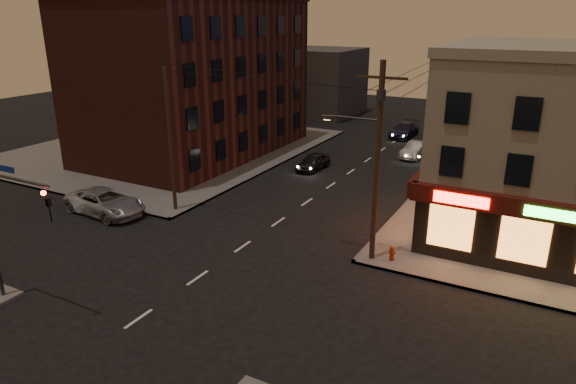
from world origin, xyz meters
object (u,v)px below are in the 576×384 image
Objects in this scene: fire_hydrant at (392,253)px; sedan_far at (404,130)px; sedan_mid at (416,150)px; suv_cross at (105,202)px; sedan_near at (313,162)px.

sedan_far is at bearing 105.06° from fire_hydrant.
sedan_far reaches higher than sedan_mid.
sedan_near is (7.40, 15.17, -0.13)m from suv_cross.
fire_hydrant is at bearing -78.66° from suv_cross.
sedan_far reaches higher than sedan_near.
suv_cross is 31.94m from sedan_far.
sedan_far is at bearing 80.83° from sedan_near.
fire_hydrant is at bearing -70.27° from sedan_mid.
sedan_near is at bearing 129.31° from fire_hydrant.
fire_hydrant is (4.39, -20.82, -0.10)m from sedan_mid.
sedan_mid is at bearing 101.90° from fire_hydrant.
suv_cross is at bearing -113.32° from sedan_mid.
fire_hydrant is (10.78, -13.17, -0.07)m from sedan_near.
sedan_mid is (13.79, 22.82, -0.10)m from suv_cross.
sedan_far is at bearing 121.34° from sedan_mid.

